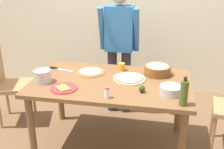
{
  "coord_description": "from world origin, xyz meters",
  "views": [
    {
      "loc": [
        0.49,
        -2.54,
        1.89
      ],
      "look_at": [
        0.0,
        0.05,
        0.81
      ],
      "focal_mm": 44.72,
      "sensor_mm": 36.0,
      "label": 1
    }
  ],
  "objects": [
    {
      "name": "person_cook",
      "position": [
        -0.04,
        0.76,
        0.94
      ],
      "size": [
        0.49,
        0.25,
        1.62
      ],
      "color": "#2D2D38",
      "rests_on": "ground"
    },
    {
      "name": "avocado",
      "position": [
        0.33,
        -0.21,
        0.8
      ],
      "size": [
        0.06,
        0.06,
        0.07
      ],
      "primitive_type": "ellipsoid",
      "color": "#2D4219",
      "rests_on": "dining_table"
    },
    {
      "name": "dining_table",
      "position": [
        0.0,
        0.0,
        0.67
      ],
      "size": [
        1.6,
        0.96,
        0.76
      ],
      "color": "brown",
      "rests_on": "ground"
    },
    {
      "name": "pizza_cooked_on_tray",
      "position": [
        -0.26,
        0.17,
        0.77
      ],
      "size": [
        0.3,
        0.3,
        0.02
      ],
      "color": "#C67A33",
      "rests_on": "dining_table"
    },
    {
      "name": "olive_oil_bottle",
      "position": [
        0.69,
        -0.38,
        0.87
      ],
      "size": [
        0.07,
        0.07,
        0.26
      ],
      "color": "#47561E",
      "rests_on": "dining_table"
    },
    {
      "name": "salt_shaker",
      "position": [
        0.04,
        -0.38,
        0.81
      ],
      "size": [
        0.04,
        0.04,
        0.11
      ],
      "color": "white",
      "rests_on": "dining_table"
    },
    {
      "name": "popcorn_bowl",
      "position": [
        0.45,
        0.26,
        0.82
      ],
      "size": [
        0.28,
        0.28,
        0.11
      ],
      "color": "brown",
      "rests_on": "dining_table"
    },
    {
      "name": "ground",
      "position": [
        0.0,
        0.0,
        0.0
      ],
      "size": [
        8.0,
        8.0,
        0.0
      ],
      "primitive_type": "plane",
      "color": "brown"
    },
    {
      "name": "steel_pot",
      "position": [
        -0.67,
        -0.16,
        0.83
      ],
      "size": [
        0.17,
        0.17,
        0.13
      ],
      "color": "#B7B7BC",
      "rests_on": "dining_table"
    },
    {
      "name": "wall_back",
      "position": [
        0.0,
        1.6,
        1.3
      ],
      "size": [
        5.6,
        0.1,
        2.6
      ],
      "primitive_type": "cube",
      "color": "silver",
      "rests_on": "ground"
    },
    {
      "name": "mixing_bowl_steel",
      "position": [
        0.59,
        -0.19,
        0.8
      ],
      "size": [
        0.2,
        0.2,
        0.08
      ],
      "color": "#B7B7BC",
      "rests_on": "dining_table"
    },
    {
      "name": "cup_orange",
      "position": [
        0.06,
        0.31,
        0.8
      ],
      "size": [
        0.07,
        0.07,
        0.08
      ],
      "primitive_type": "cylinder",
      "color": "orange",
      "rests_on": "dining_table"
    },
    {
      "name": "pizza_raw_on_board",
      "position": [
        0.18,
        0.08,
        0.77
      ],
      "size": [
        0.33,
        0.33,
        0.02
      ],
      "color": "beige",
      "rests_on": "dining_table"
    },
    {
      "name": "chef_knife",
      "position": [
        -0.64,
        0.21,
        0.77
      ],
      "size": [
        0.29,
        0.09,
        0.02
      ],
      "color": "silver",
      "rests_on": "dining_table"
    },
    {
      "name": "plate_with_slice",
      "position": [
        -0.41,
        -0.27,
        0.77
      ],
      "size": [
        0.26,
        0.26,
        0.02
      ],
      "color": "red",
      "rests_on": "dining_table"
    },
    {
      "name": "chair_wooden_left",
      "position": [
        -1.32,
        0.25,
        0.54
      ],
      "size": [
        0.49,
        0.49,
        0.95
      ],
      "color": "#A37A4C",
      "rests_on": "ground"
    }
  ]
}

